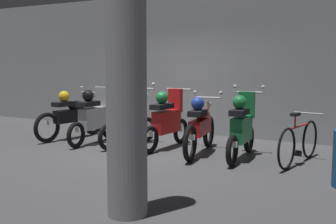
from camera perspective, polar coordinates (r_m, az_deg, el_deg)
name	(u,v)px	position (r m, az deg, el deg)	size (l,w,h in m)	color
ground_plane	(136,151)	(7.99, -4.52, -5.41)	(80.00, 80.00, 0.00)	#424244
back_wall	(191,64)	(9.98, 3.26, 6.75)	(16.00, 0.30, 3.36)	gray
motorbike_slot_0	(72,115)	(9.46, -13.29, -0.42)	(0.58, 1.94, 1.15)	black
motorbike_slot_1	(94,117)	(8.79, -10.27, -0.64)	(0.56, 1.68, 1.18)	black
motorbike_slot_2	(130,118)	(8.42, -5.38, -0.86)	(0.58, 1.67, 1.29)	black
motorbike_slot_3	(167,120)	(8.13, -0.15, -1.13)	(0.56, 1.68, 1.18)	black
motorbike_slot_4	(200,126)	(7.63, 4.52, -1.95)	(0.58, 1.94, 1.15)	black
motorbike_slot_5	(242,127)	(7.33, 10.24, -2.08)	(0.59, 1.68, 1.29)	black
bicycle	(299,142)	(7.24, 17.76, -4.06)	(0.50, 1.71, 0.89)	black
support_pillar	(126,64)	(4.45, -5.88, 6.70)	(0.45, 0.45, 3.36)	gray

